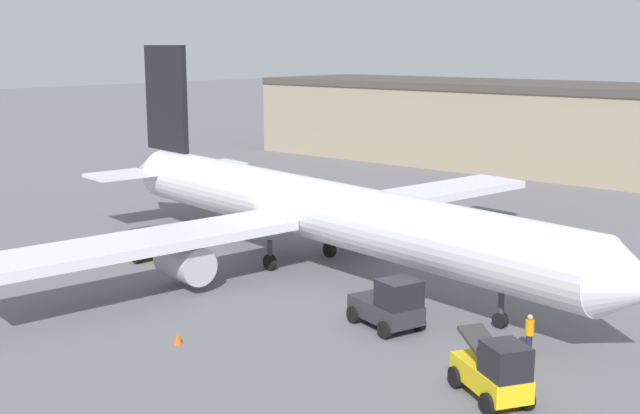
{
  "coord_description": "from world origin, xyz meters",
  "views": [
    {
      "loc": [
        28.34,
        -33.4,
        12.4
      ],
      "look_at": [
        0.0,
        0.0,
        3.62
      ],
      "focal_mm": 45.0,
      "sensor_mm": 36.0,
      "label": 1
    }
  ],
  "objects_px": {
    "pushback_tug": "(390,305)",
    "safety_cone_near": "(178,338)",
    "airplane": "(307,207)",
    "ground_crew_worker": "(529,333)",
    "belt_loader_truck": "(495,371)",
    "baggage_tug": "(141,244)"
  },
  "relations": [
    {
      "from": "ground_crew_worker",
      "to": "pushback_tug",
      "type": "xyz_separation_m",
      "value": [
        -6.09,
        -1.25,
        0.21
      ]
    },
    {
      "from": "airplane",
      "to": "ground_crew_worker",
      "type": "distance_m",
      "value": 16.64
    },
    {
      "from": "airplane",
      "to": "ground_crew_worker",
      "type": "bearing_deg",
      "value": -5.76
    },
    {
      "from": "airplane",
      "to": "pushback_tug",
      "type": "distance_m",
      "value": 11.48
    },
    {
      "from": "pushback_tug",
      "to": "baggage_tug",
      "type": "bearing_deg",
      "value": -163.44
    },
    {
      "from": "ground_crew_worker",
      "to": "airplane",
      "type": "bearing_deg",
      "value": 88.42
    },
    {
      "from": "belt_loader_truck",
      "to": "pushback_tug",
      "type": "bearing_deg",
      "value": -175.74
    },
    {
      "from": "baggage_tug",
      "to": "safety_cone_near",
      "type": "distance_m",
      "value": 14.73
    },
    {
      "from": "pushback_tug",
      "to": "safety_cone_near",
      "type": "height_order",
      "value": "pushback_tug"
    },
    {
      "from": "ground_crew_worker",
      "to": "safety_cone_near",
      "type": "relative_size",
      "value": 3.07
    },
    {
      "from": "baggage_tug",
      "to": "safety_cone_near",
      "type": "xyz_separation_m",
      "value": [
        12.56,
        -7.68,
        -0.6
      ]
    },
    {
      "from": "ground_crew_worker",
      "to": "pushback_tug",
      "type": "distance_m",
      "value": 6.22
    },
    {
      "from": "safety_cone_near",
      "to": "pushback_tug",
      "type": "bearing_deg",
      "value": 52.14
    },
    {
      "from": "airplane",
      "to": "belt_loader_truck",
      "type": "xyz_separation_m",
      "value": [
        16.95,
        -9.28,
        -2.29
      ]
    },
    {
      "from": "airplane",
      "to": "pushback_tug",
      "type": "relative_size",
      "value": 10.85
    },
    {
      "from": "pushback_tug",
      "to": "safety_cone_near",
      "type": "bearing_deg",
      "value": -110.39
    },
    {
      "from": "ground_crew_worker",
      "to": "pushback_tug",
      "type": "relative_size",
      "value": 0.44
    },
    {
      "from": "baggage_tug",
      "to": "pushback_tug",
      "type": "distance_m",
      "value": 18.3
    },
    {
      "from": "belt_loader_truck",
      "to": "safety_cone_near",
      "type": "bearing_deg",
      "value": -132.48
    },
    {
      "from": "airplane",
      "to": "safety_cone_near",
      "type": "relative_size",
      "value": 75.11
    },
    {
      "from": "ground_crew_worker",
      "to": "belt_loader_truck",
      "type": "relative_size",
      "value": 0.46
    },
    {
      "from": "pushback_tug",
      "to": "airplane",
      "type": "bearing_deg",
      "value": 167.87
    }
  ]
}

